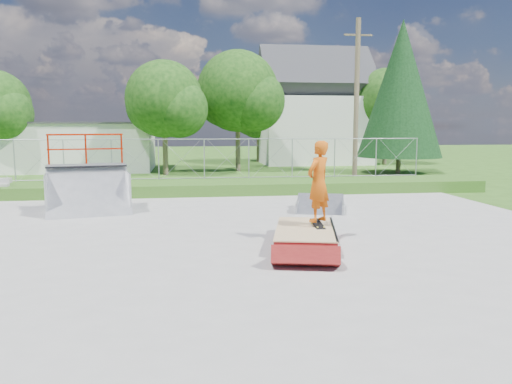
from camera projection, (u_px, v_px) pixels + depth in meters
ground at (221, 245)px, 12.06m from camera, size 120.00×120.00×0.00m
concrete_pad at (221, 244)px, 12.06m from camera, size 20.00×16.00×0.04m
grass_berm at (205, 187)px, 21.35m from camera, size 24.00×3.00×0.50m
grind_box at (305, 237)px, 11.97m from camera, size 2.00×3.09×0.42m
quarter_pipe at (88, 174)px, 16.23m from camera, size 2.98×2.67×2.58m
flat_bank_ramp at (320, 205)px, 16.64m from camera, size 1.97×2.04×0.48m
skateboard at (318, 224)px, 12.16m from camera, size 0.24×0.80×0.13m
skater at (318, 184)px, 12.03m from camera, size 0.85×0.82×1.96m
chain_link_fence at (204, 159)px, 22.18m from camera, size 20.00×0.06×1.80m
utility_building_flat at (74, 147)px, 32.35m from camera, size 10.00×6.00×3.00m
gable_house at (314, 113)px, 38.33m from camera, size 8.40×6.08×8.94m
utility_pole at (356, 102)px, 24.35m from camera, size 0.24×0.24×8.00m
tree_left_near at (168, 102)px, 28.77m from camera, size 4.76×4.48×6.65m
tree_center at (242, 94)px, 31.26m from camera, size 5.44×5.12×7.60m
tree_right_far at (391, 103)px, 36.83m from camera, size 5.10×4.80×7.12m
tree_back_mid at (261, 116)px, 39.65m from camera, size 4.08×3.84×5.70m
conifer_tree at (401, 89)px, 29.75m from camera, size 5.04×5.04×9.10m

